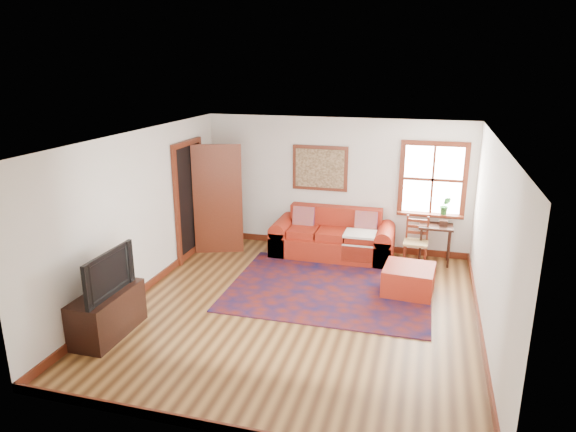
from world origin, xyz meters
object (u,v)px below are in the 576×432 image
(red_ottoman, at_px, (409,280))
(ladder_back_chair, at_px, (416,240))
(red_leather_sofa, at_px, (333,240))
(side_table, at_px, (436,232))
(media_cabinet, at_px, (108,314))

(red_ottoman, xyz_separation_m, ladder_back_chair, (0.05, 1.19, 0.26))
(red_leather_sofa, relative_size, red_ottoman, 2.95)
(red_leather_sofa, distance_m, side_table, 1.84)
(red_leather_sofa, bearing_deg, red_ottoman, -42.36)
(side_table, bearing_deg, red_leather_sofa, -176.82)
(red_leather_sofa, xyz_separation_m, ladder_back_chair, (1.49, -0.12, 0.19))
(red_leather_sofa, relative_size, ladder_back_chair, 2.51)
(red_ottoman, relative_size, ladder_back_chair, 0.85)
(red_leather_sofa, bearing_deg, media_cabinet, -121.98)
(red_leather_sofa, height_order, media_cabinet, red_leather_sofa)
(red_leather_sofa, xyz_separation_m, red_ottoman, (1.44, -1.31, -0.07))
(side_table, relative_size, ladder_back_chair, 0.79)
(side_table, height_order, ladder_back_chair, ladder_back_chair)
(red_ottoman, distance_m, side_table, 1.51)
(red_leather_sofa, bearing_deg, side_table, 3.18)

